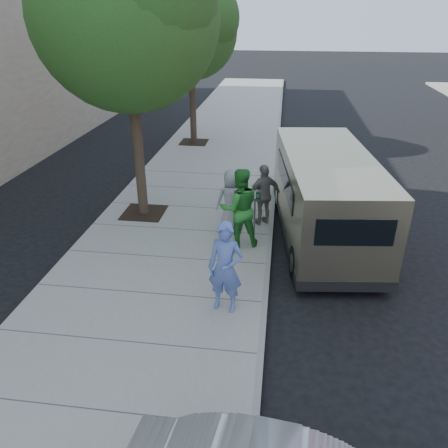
{
  "coord_description": "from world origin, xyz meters",
  "views": [
    {
      "loc": [
        1.57,
        -8.82,
        5.54
      ],
      "look_at": [
        0.39,
        0.06,
        1.1
      ],
      "focal_mm": 35.0,
      "sensor_mm": 36.0,
      "label": 1
    }
  ],
  "objects": [
    {
      "name": "person_officer",
      "position": [
        0.66,
        -1.79,
        1.09
      ],
      "size": [
        0.75,
        0.56,
        1.89
      ],
      "primitive_type": "imported",
      "rotation": [
        0.0,
        0.0,
        -0.17
      ],
      "color": "#5C74C4",
      "rests_on": "sidewalk"
    },
    {
      "name": "tree_near",
      "position": [
        -2.25,
        2.4,
        5.55
      ],
      "size": [
        4.62,
        4.6,
        7.53
      ],
      "color": "black",
      "rests_on": "sidewalk"
    },
    {
      "name": "person_striped_polo",
      "position": [
        1.2,
        2.18,
        1.0
      ],
      "size": [
        1.06,
        0.9,
        1.7
      ],
      "primitive_type": "imported",
      "rotation": [
        0.0,
        0.0,
        3.73
      ],
      "color": "gray",
      "rests_on": "sidewalk"
    },
    {
      "name": "parking_meter",
      "position": [
        1.01,
        1.32,
        1.09
      ],
      "size": [
        0.27,
        0.12,
        1.29
      ],
      "rotation": [
        0.0,
        0.0,
        -0.1
      ],
      "color": "gray",
      "rests_on": "sidewalk"
    },
    {
      "name": "curb_face",
      "position": [
        1.44,
        0.0,
        0.07
      ],
      "size": [
        0.12,
        60.0,
        0.16
      ],
      "primitive_type": "cube",
      "color": "gray",
      "rests_on": "ground"
    },
    {
      "name": "person_green_shirt",
      "position": [
        0.66,
        0.85,
        1.16
      ],
      "size": [
        1.17,
        1.04,
        2.03
      ],
      "primitive_type": "imported",
      "rotation": [
        0.0,
        0.0,
        3.46
      ],
      "color": "#2C872D",
      "rests_on": "sidewalk"
    },
    {
      "name": "ground",
      "position": [
        0.0,
        0.0,
        0.0
      ],
      "size": [
        120.0,
        120.0,
        0.0
      ],
      "primitive_type": "plane",
      "color": "black",
      "rests_on": "ground"
    },
    {
      "name": "sidewalk",
      "position": [
        -1.0,
        0.0,
        0.07
      ],
      "size": [
        5.0,
        60.0,
        0.15
      ],
      "primitive_type": "cube",
      "color": "gray",
      "rests_on": "ground"
    },
    {
      "name": "tree_far",
      "position": [
        -2.25,
        10.0,
        4.88
      ],
      "size": [
        3.92,
        3.8,
        6.49
      ],
      "color": "black",
      "rests_on": "sidewalk"
    },
    {
      "name": "van",
      "position": [
        2.78,
        1.9,
        1.21
      ],
      "size": [
        2.71,
        6.36,
        2.29
      ],
      "rotation": [
        0.0,
        0.0,
        0.11
      ],
      "color": "tan",
      "rests_on": "ground"
    },
    {
      "name": "person_gray_shirt",
      "position": [
        0.37,
        1.73,
        0.99
      ],
      "size": [
        0.95,
        0.77,
        1.68
      ],
      "primitive_type": "imported",
      "rotation": [
        0.0,
        0.0,
        3.46
      ],
      "color": "gray",
      "rests_on": "sidewalk"
    }
  ]
}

